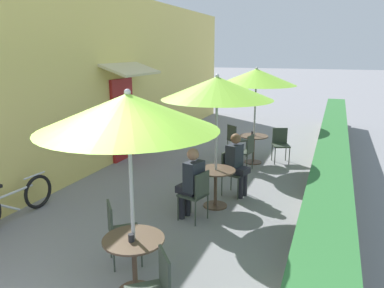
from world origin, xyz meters
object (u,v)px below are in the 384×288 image
object	(u,v)px
cafe_chair_far_right	(235,138)
coffee_cup_near	(131,238)
patio_table_near	(134,255)
cafe_chair_mid_left	(197,192)
seated_patron_mid_right	(237,162)
coffee_cup_far	(253,133)
patio_table_mid	(216,181)
patio_umbrella_far	(256,77)
seated_patron_mid_left	(191,181)
patio_table_far	(254,144)
bicycle_second	(13,202)
patio_umbrella_mid	(217,88)
cafe_chair_far_back	(246,149)
cafe_chair_near_right	(154,287)
cafe_chair_far_left	(280,142)
cafe_chair_near_left	(119,228)
cafe_chair_mid_right	(231,169)
patio_umbrella_near	(128,112)

from	to	relation	value
cafe_chair_far_right	coffee_cup_near	bearing A→B (deg)	-47.00
patio_table_near	cafe_chair_mid_left	world-z (taller)	cafe_chair_mid_left
seated_patron_mid_right	coffee_cup_far	xyz separation A→B (m)	(-0.21, 2.42, 0.07)
patio_table_mid	cafe_chair_mid_left	distance (m)	0.70
coffee_cup_far	patio_umbrella_far	bearing A→B (deg)	-59.41
coffee_cup_near	seated_patron_mid_left	world-z (taller)	seated_patron_mid_left
patio_table_far	bicycle_second	bearing A→B (deg)	-122.82
patio_umbrella_mid	coffee_cup_far	distance (m)	3.40
cafe_chair_far_back	coffee_cup_far	world-z (taller)	cafe_chair_far_back
cafe_chair_near_right	bicycle_second	world-z (taller)	cafe_chair_near_right
coffee_cup_far	patio_table_near	bearing A→B (deg)	-91.13
seated_patron_mid_left	seated_patron_mid_right	world-z (taller)	same
cafe_chair_far_right	seated_patron_mid_left	bearing A→B (deg)	-46.58
cafe_chair_far_right	patio_table_near	bearing A→B (deg)	-47.07
coffee_cup_near	bicycle_second	world-z (taller)	coffee_cup_near
cafe_chair_far_left	cafe_chair_far_back	world-z (taller)	same
bicycle_second	patio_table_near	bearing A→B (deg)	-15.78
cafe_chair_mid_left	patio_table_far	bearing A→B (deg)	12.48
cafe_chair_near_left	seated_patron_mid_left	world-z (taller)	seated_patron_mid_left
coffee_cup_near	bicycle_second	xyz separation A→B (m)	(-2.91, 1.06, -0.43)
seated_patron_mid_right	patio_table_far	xyz separation A→B (m)	(-0.15, 2.33, -0.19)
coffee_cup_near	patio_umbrella_mid	distance (m)	3.17
patio_umbrella_far	cafe_chair_far_right	world-z (taller)	patio_umbrella_far
cafe_chair_mid_right	patio_table_far	size ratio (longest dim) A/B	1.22
cafe_chair_mid_left	patio_umbrella_mid	bearing A→B (deg)	6.26
cafe_chair_far_back	cafe_chair_mid_right	bearing A→B (deg)	-168.14
cafe_chair_mid_right	cafe_chair_mid_left	bearing A→B (deg)	6.26
patio_table_near	patio_table_far	distance (m)	5.77
patio_table_mid	seated_patron_mid_left	bearing A→B (deg)	-108.08
patio_table_far	patio_umbrella_far	size ratio (longest dim) A/B	0.30
cafe_chair_near_right	patio_umbrella_mid	distance (m)	3.67
bicycle_second	cafe_chair_near_right	bearing A→B (deg)	-20.36
coffee_cup_near	patio_umbrella_mid	bearing A→B (deg)	88.05
seated_patron_mid_left	bicycle_second	size ratio (longest dim) A/B	0.73
bicycle_second	patio_umbrella_near	bearing A→B (deg)	-15.78
coffee_cup_near	coffee_cup_far	bearing A→B (deg)	88.99
patio_table_near	cafe_chair_far_back	size ratio (longest dim) A/B	0.82
patio_umbrella_far	seated_patron_mid_right	bearing A→B (deg)	-86.27
cafe_chair_far_right	patio_table_far	bearing A→B (deg)	6.26
cafe_chair_mid_right	seated_patron_mid_right	bearing A→B (deg)	90.00
patio_table_near	cafe_chair_far_left	distance (m)	6.14
patio_table_mid	patio_table_far	distance (m)	2.99
seated_patron_mid_left	patio_umbrella_far	bearing A→B (deg)	10.77
cafe_chair_near_left	seated_patron_mid_left	bearing A→B (deg)	126.53
cafe_chair_mid_right	cafe_chair_far_left	size ratio (longest dim) A/B	1.00
patio_umbrella_mid	seated_patron_mid_right	distance (m)	1.64
cafe_chair_near_right	seated_patron_mid_right	size ratio (longest dim) A/B	0.70
seated_patron_mid_left	cafe_chair_far_left	bearing A→B (deg)	2.35
patio_table_mid	cafe_chair_far_right	world-z (taller)	cafe_chair_far_right
patio_umbrella_mid	seated_patron_mid_left	distance (m)	1.64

